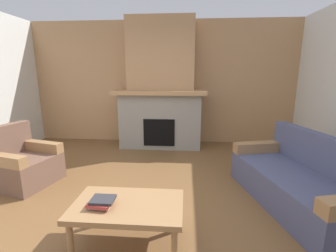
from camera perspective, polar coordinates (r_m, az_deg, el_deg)
The scene contains 7 objects.
ground at distance 2.97m, azimuth -7.30°, elevation -19.68°, with size 9.00×9.00×0.00m, color brown.
wall_back_wood_panel at distance 5.48m, azimuth -1.34°, elevation 10.29°, with size 6.00×0.12×2.70m, color tan.
fireplace at distance 5.12m, azimuth -1.75°, elevation 8.02°, with size 1.90×0.82×2.70m.
couch at distance 3.37m, azimuth 29.28°, elevation -11.74°, with size 1.25×1.95×0.85m.
armchair at distance 4.07m, azimuth -31.74°, elevation -7.78°, with size 0.92×0.92×0.85m.
coffee_table at distance 2.31m, azimuth -9.65°, elevation -19.10°, with size 1.00×0.60×0.43m.
book_stack_near_edge at distance 2.28m, azimuth -15.71°, elevation -17.19°, with size 0.23×0.21×0.07m.
Camera 1 is at (0.54, -2.45, 1.59)m, focal length 25.28 mm.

